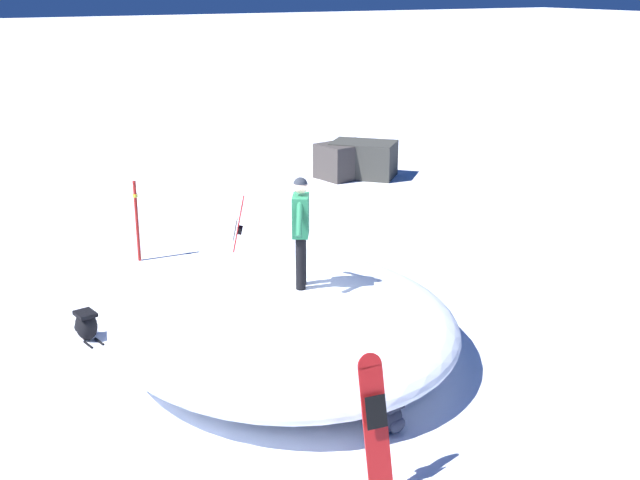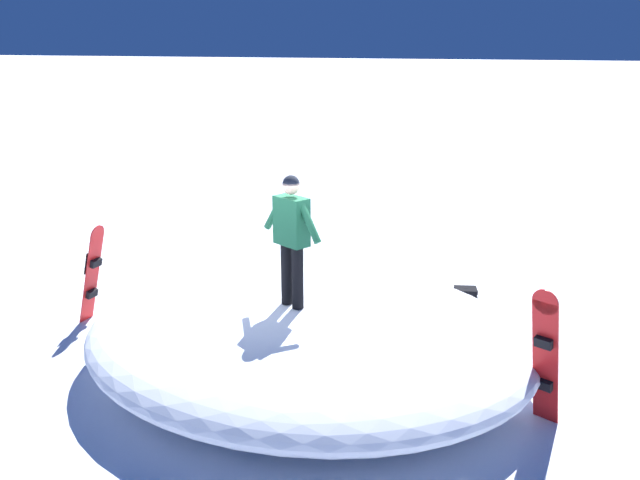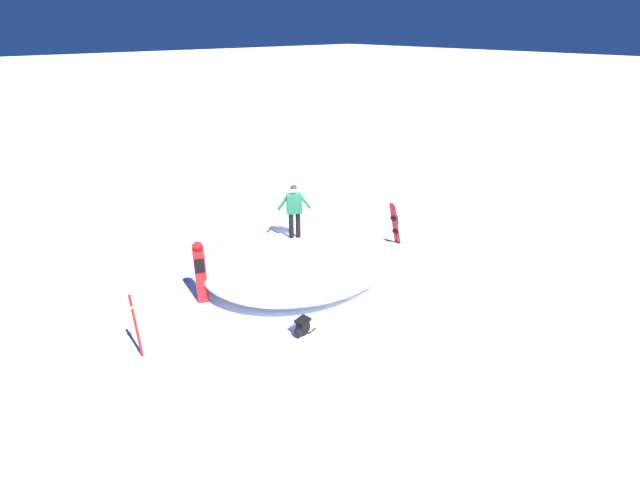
# 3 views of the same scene
# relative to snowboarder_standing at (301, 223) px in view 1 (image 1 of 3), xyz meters

# --- Properties ---
(ground) EXTENTS (240.00, 240.00, 0.00)m
(ground) POSITION_rel_snowboarder_standing_xyz_m (0.44, -0.21, -1.94)
(ground) COLOR white
(snow_mound) EXTENTS (6.47, 5.82, 1.00)m
(snow_mound) POSITION_rel_snowboarder_standing_xyz_m (-0.10, -0.26, -1.44)
(snow_mound) COLOR white
(snow_mound) RESTS_ON ground
(snowboarder_standing) EXTENTS (0.88, 0.58, 1.60)m
(snowboarder_standing) POSITION_rel_snowboarder_standing_xyz_m (0.00, 0.00, 0.00)
(snowboarder_standing) COLOR black
(snowboarder_standing) RESTS_ON snow_mound
(snowboard_primary_upright) EXTENTS (0.42, 0.45, 1.64)m
(snowboard_primary_upright) POSITION_rel_snowboarder_standing_xyz_m (-2.93, 0.25, -1.09)
(snowboard_primary_upright) COLOR red
(snowboard_primary_upright) RESTS_ON ground
(snowboard_secondary_upright) EXTENTS (0.46, 0.32, 1.53)m
(snowboard_secondary_upright) POSITION_rel_snowboarder_standing_xyz_m (3.40, -0.93, -1.16)
(snowboard_secondary_upright) COLOR red
(snowboard_secondary_upright) RESTS_ON ground
(backpack_near) EXTENTS (0.62, 0.38, 0.46)m
(backpack_near) POSITION_rel_snowboarder_standing_xyz_m (-1.91, -2.67, -1.71)
(backpack_near) COLOR black
(backpack_near) RESTS_ON ground
(backpack_far) EXTENTS (0.54, 0.39, 0.39)m
(backpack_far) POSITION_rel_snowboarder_standing_xyz_m (2.50, -0.13, -1.74)
(backpack_far) COLOR #1E2333
(backpack_far) RESTS_ON ground
(trail_marker_pole) EXTENTS (0.10, 0.10, 1.59)m
(trail_marker_pole) POSITION_rel_snowboarder_standing_xyz_m (-5.05, -0.90, -1.11)
(trail_marker_pole) COLOR #A51E19
(trail_marker_pole) RESTS_ON ground
(rock_outcrop) EXTENTS (2.06, 2.31, 0.97)m
(rock_outcrop) POSITION_rel_snowboarder_standing_xyz_m (-9.01, 6.45, -1.46)
(rock_outcrop) COLOR #393934
(rock_outcrop) RESTS_ON ground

